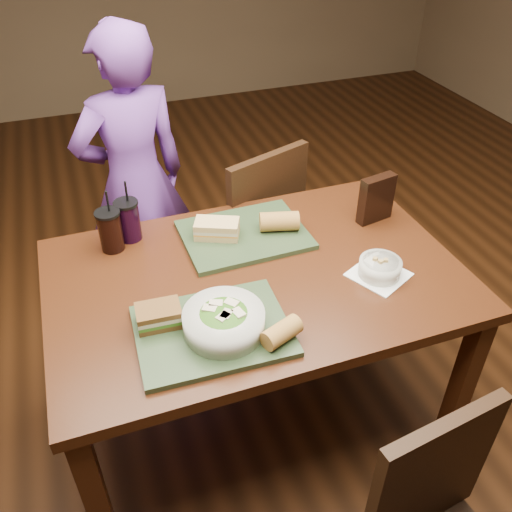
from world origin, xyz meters
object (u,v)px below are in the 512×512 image
at_px(baguette_far, 279,221).
at_px(tray_far, 244,235).
at_px(baguette_near, 282,332).
at_px(tray_near, 213,331).
at_px(dining_table, 256,295).
at_px(cup_cola, 110,230).
at_px(cup_berry, 128,220).
at_px(soup_bowl, 380,268).
at_px(salad_bowl, 224,320).
at_px(diner, 135,182).
at_px(sandwich_near, 159,316).
at_px(sandwich_far, 217,229).
at_px(chip_bag, 376,199).
at_px(chair_far, 260,229).

bearing_deg(baguette_far, tray_far, 169.58).
xyz_separation_m(tray_far, baguette_near, (-0.07, -0.52, 0.04)).
relative_size(tray_far, baguette_far, 3.13).
height_order(tray_near, tray_far, same).
bearing_deg(dining_table, cup_cola, 144.46).
bearing_deg(baguette_far, baguette_near, -111.02).
bearing_deg(cup_berry, baguette_far, -16.77).
bearing_deg(soup_bowl, cup_berry, 146.26).
distance_m(tray_far, salad_bowl, 0.48).
relative_size(diner, salad_bowl, 6.02).
bearing_deg(sandwich_near, tray_far, 43.34).
distance_m(sandwich_far, baguette_near, 0.53).
distance_m(cup_berry, chip_bag, 0.87).
height_order(baguette_far, chip_bag, chip_bag).
bearing_deg(tray_near, soup_bowl, 7.08).
xyz_separation_m(chair_far, soup_bowl, (0.14, -0.72, 0.28)).
height_order(dining_table, sandwich_far, sandwich_far).
xyz_separation_m(tray_near, soup_bowl, (0.57, 0.07, 0.02)).
height_order(diner, tray_near, diner).
relative_size(chair_far, tray_near, 2.14).
distance_m(sandwich_far, baguette_far, 0.22).
xyz_separation_m(sandwich_near, baguette_far, (0.49, 0.32, 0.00)).
distance_m(chair_far, cup_berry, 0.70).
distance_m(baguette_near, cup_cola, 0.71).
distance_m(tray_near, baguette_far, 0.53).
bearing_deg(diner, baguette_far, 107.53).
bearing_deg(chair_far, tray_far, -117.41).
relative_size(sandwich_far, baguette_near, 1.50).
distance_m(sandwich_near, sandwich_far, 0.45).
bearing_deg(sandwich_far, soup_bowl, -39.90).
bearing_deg(salad_bowl, soup_bowl, 9.29).
bearing_deg(soup_bowl, tray_far, 134.03).
bearing_deg(chair_far, tray_near, -118.45).
xyz_separation_m(tray_near, cup_cola, (-0.20, 0.50, 0.06)).
height_order(dining_table, diner, diner).
xyz_separation_m(dining_table, chip_bag, (0.51, 0.15, 0.18)).
relative_size(diner, tray_near, 3.22).
xyz_separation_m(diner, soup_bowl, (0.61, -1.00, 0.10)).
bearing_deg(chip_bag, sandwich_near, -171.80).
bearing_deg(chair_far, dining_table, -111.18).
xyz_separation_m(tray_near, chip_bag, (0.71, 0.36, 0.08)).
bearing_deg(baguette_far, cup_berry, 163.23).
distance_m(salad_bowl, sandwich_near, 0.18).
bearing_deg(cup_berry, chip_bag, -11.92).
relative_size(dining_table, soup_bowl, 6.06).
bearing_deg(soup_bowl, tray_near, -172.92).
xyz_separation_m(baguette_far, chip_bag, (0.36, -0.03, 0.04)).
bearing_deg(soup_bowl, chip_bag, 63.50).
bearing_deg(chair_far, cup_cola, -155.21).
relative_size(dining_table, diner, 0.96).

